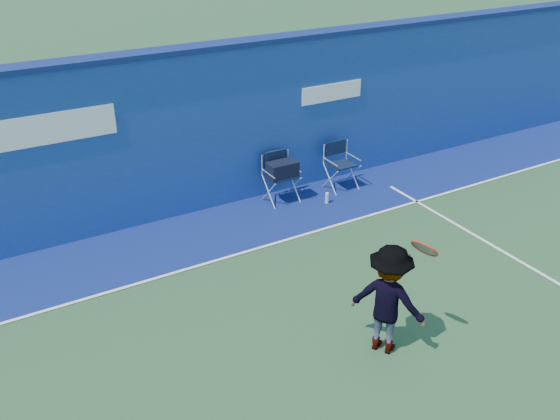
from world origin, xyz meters
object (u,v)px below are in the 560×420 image
tennis_player (388,299)px  directors_chair_right (341,174)px  water_bottle (327,198)px  directors_chair_left (281,182)px

tennis_player → directors_chair_right: bearing=61.6°
directors_chair_right → water_bottle: 0.82m
water_bottle → tennis_player: (-1.71, -3.91, 0.66)m
directors_chair_right → tennis_player: (-2.36, -4.37, 0.48)m
directors_chair_left → water_bottle: (0.72, -0.55, -0.30)m
directors_chair_left → tennis_player: bearing=-102.5°
directors_chair_left → directors_chair_right: size_ratio=1.03×
directors_chair_right → water_bottle: size_ratio=4.24×
directors_chair_left → water_bottle: directors_chair_left is taller
directors_chair_left → directors_chair_right: 1.38m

